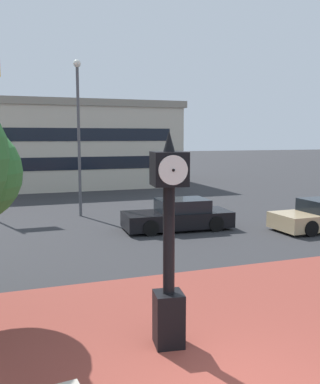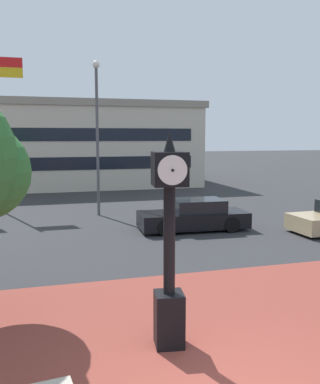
# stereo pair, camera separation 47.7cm
# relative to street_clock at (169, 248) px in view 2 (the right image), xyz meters

# --- Properties ---
(plaza_brick_paving) EXTENTS (44.00, 9.92, 0.01)m
(plaza_brick_paving) POSITION_rel_street_clock_xyz_m (0.40, -1.10, -1.86)
(plaza_brick_paving) COLOR brown
(plaza_brick_paving) RESTS_ON ground
(street_clock) EXTENTS (0.68, 0.72, 3.97)m
(street_clock) POSITION_rel_street_clock_xyz_m (0.00, 0.00, 0.00)
(street_clock) COLOR black
(street_clock) RESTS_ON ground
(car_street_near) EXTENTS (4.57, 2.05, 1.28)m
(car_street_near) POSITION_rel_street_clock_xyz_m (3.90, 9.15, -1.30)
(car_street_near) COLOR black
(car_street_near) RESTS_ON ground
(civic_building) EXTENTS (23.37, 12.41, 6.51)m
(civic_building) POSITION_rel_street_clock_xyz_m (-1.61, 28.91, 1.39)
(civic_building) COLOR beige
(civic_building) RESTS_ON ground
(street_lamp_post) EXTENTS (0.36, 0.36, 7.44)m
(street_lamp_post) POSITION_rel_street_clock_xyz_m (0.51, 13.55, 2.62)
(street_lamp_post) COLOR #4C4C51
(street_lamp_post) RESTS_ON ground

